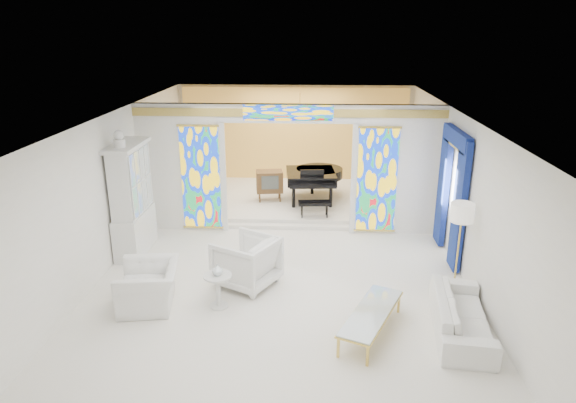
# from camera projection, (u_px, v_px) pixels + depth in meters

# --- Properties ---
(floor) EXTENTS (12.00, 12.00, 0.00)m
(floor) POSITION_uv_depth(u_px,v_px,m) (283.00, 266.00, 10.42)
(floor) COLOR white
(floor) RESTS_ON ground
(ceiling) EXTENTS (7.00, 12.00, 0.02)m
(ceiling) POSITION_uv_depth(u_px,v_px,m) (283.00, 119.00, 9.45)
(ceiling) COLOR silver
(ceiling) RESTS_ON wall_back
(wall_back) EXTENTS (7.00, 0.02, 3.00)m
(wall_back) POSITION_uv_depth(u_px,v_px,m) (295.00, 135.00, 15.61)
(wall_back) COLOR silver
(wall_back) RESTS_ON floor
(wall_left) EXTENTS (0.02, 12.00, 3.00)m
(wall_left) POSITION_uv_depth(u_px,v_px,m) (106.00, 194.00, 10.10)
(wall_left) COLOR silver
(wall_left) RESTS_ON floor
(wall_right) EXTENTS (0.02, 12.00, 3.00)m
(wall_right) POSITION_uv_depth(u_px,v_px,m) (466.00, 199.00, 9.77)
(wall_right) COLOR silver
(wall_right) RESTS_ON floor
(partition_wall) EXTENTS (7.00, 0.22, 3.00)m
(partition_wall) POSITION_uv_depth(u_px,v_px,m) (288.00, 163.00, 11.77)
(partition_wall) COLOR silver
(partition_wall) RESTS_ON floor
(stained_glass_left) EXTENTS (0.90, 0.04, 2.40)m
(stained_glass_left) POSITION_uv_depth(u_px,v_px,m) (201.00, 178.00, 11.89)
(stained_glass_left) COLOR gold
(stained_glass_left) RESTS_ON partition_wall
(stained_glass_right) EXTENTS (0.90, 0.04, 2.40)m
(stained_glass_right) POSITION_uv_depth(u_px,v_px,m) (377.00, 180.00, 11.69)
(stained_glass_right) COLOR gold
(stained_glass_right) RESTS_ON partition_wall
(stained_glass_transom) EXTENTS (2.00, 0.04, 0.34)m
(stained_glass_transom) POSITION_uv_depth(u_px,v_px,m) (288.00, 113.00, 11.30)
(stained_glass_transom) COLOR gold
(stained_glass_transom) RESTS_ON partition_wall
(alcove_platform) EXTENTS (6.80, 3.80, 0.18)m
(alcove_platform) POSITION_uv_depth(u_px,v_px,m) (292.00, 199.00, 14.27)
(alcove_platform) COLOR white
(alcove_platform) RESTS_ON floor
(gold_curtain_back) EXTENTS (6.70, 0.10, 2.90)m
(gold_curtain_back) POSITION_uv_depth(u_px,v_px,m) (295.00, 136.00, 15.50)
(gold_curtain_back) COLOR #E3AC4F
(gold_curtain_back) RESTS_ON wall_back
(chandelier) EXTENTS (0.48, 0.48, 0.30)m
(chandelier) POSITION_uv_depth(u_px,v_px,m) (300.00, 111.00, 13.37)
(chandelier) COLOR gold
(chandelier) RESTS_ON ceiling
(blue_drapes) EXTENTS (0.14, 1.85, 2.65)m
(blue_drapes) POSITION_uv_depth(u_px,v_px,m) (452.00, 185.00, 10.41)
(blue_drapes) COLOR navy
(blue_drapes) RESTS_ON wall_right
(china_cabinet) EXTENTS (0.56, 1.46, 2.72)m
(china_cabinet) POSITION_uv_depth(u_px,v_px,m) (132.00, 200.00, 10.76)
(china_cabinet) COLOR silver
(china_cabinet) RESTS_ON floor
(armchair_left) EXTENTS (1.16, 1.27, 0.74)m
(armchair_left) POSITION_uv_depth(u_px,v_px,m) (149.00, 286.00, 8.86)
(armchair_left) COLOR silver
(armchair_left) RESTS_ON floor
(armchair_right) EXTENTS (1.39, 1.37, 0.94)m
(armchair_right) POSITION_uv_depth(u_px,v_px,m) (246.00, 262.00, 9.55)
(armchair_right) COLOR white
(armchair_right) RESTS_ON floor
(sofa) EXTENTS (1.05, 2.15, 0.60)m
(sofa) POSITION_uv_depth(u_px,v_px,m) (461.00, 315.00, 8.10)
(sofa) COLOR silver
(sofa) RESTS_ON floor
(side_table) EXTENTS (0.50, 0.50, 0.61)m
(side_table) POSITION_uv_depth(u_px,v_px,m) (218.00, 286.00, 8.79)
(side_table) COLOR silver
(side_table) RESTS_ON floor
(vase) EXTENTS (0.19, 0.19, 0.20)m
(vase) POSITION_uv_depth(u_px,v_px,m) (217.00, 270.00, 8.69)
(vase) COLOR white
(vase) RESTS_ON side_table
(coffee_table) EXTENTS (1.21, 1.83, 0.39)m
(coffee_table) POSITION_uv_depth(u_px,v_px,m) (371.00, 313.00, 8.03)
(coffee_table) COLOR silver
(coffee_table) RESTS_ON floor
(floor_lamp) EXTENTS (0.50, 0.50, 1.69)m
(floor_lamp) POSITION_uv_depth(u_px,v_px,m) (462.00, 217.00, 9.02)
(floor_lamp) COLOR gold
(floor_lamp) RESTS_ON floor
(grand_piano) EXTENTS (1.61, 2.51, 0.97)m
(grand_piano) POSITION_uv_depth(u_px,v_px,m) (315.00, 175.00, 13.78)
(grand_piano) COLOR black
(grand_piano) RESTS_ON alcove_platform
(tv_console) EXTENTS (0.76, 0.57, 0.81)m
(tv_console) POSITION_uv_depth(u_px,v_px,m) (269.00, 181.00, 13.70)
(tv_console) COLOR brown
(tv_console) RESTS_ON alcove_platform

